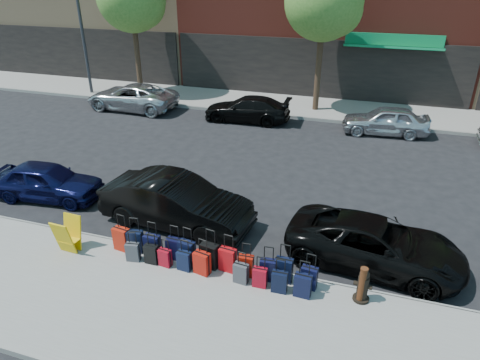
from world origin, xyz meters
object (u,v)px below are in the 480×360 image
(fire_hydrant, at_px, (363,286))
(car_far_1, at_px, (247,109))
(car_near_1, at_px, (176,202))
(display_rack, at_px, (68,235))
(car_far_0, at_px, (132,97))
(car_near_2, at_px, (375,244))
(car_far_2, at_px, (386,120))
(streetlight, at_px, (82,13))
(car_near_0, at_px, (47,181))
(tree_center, at_px, (327,3))
(suitcase_front_5, at_px, (210,256))
(bollard, at_px, (362,285))

(fire_hydrant, distance_m, car_far_1, 13.38)
(car_near_1, bearing_deg, display_rack, 142.97)
(car_far_0, xyz_separation_m, car_far_1, (6.52, -0.01, -0.07))
(fire_hydrant, height_order, car_near_2, car_near_2)
(car_near_1, xyz_separation_m, car_far_2, (5.78, 10.08, -0.10))
(display_rack, relative_size, car_near_2, 0.22)
(streetlight, distance_m, car_near_0, 13.81)
(tree_center, height_order, car_near_2, tree_center)
(display_rack, bearing_deg, suitcase_front_5, 10.33)
(suitcase_front_5, height_order, fire_hydrant, suitcase_front_5)
(tree_center, relative_size, display_rack, 7.51)
(tree_center, bearing_deg, car_far_1, -140.98)
(car_near_1, xyz_separation_m, car_far_1, (-0.84, 9.93, -0.13))
(display_rack, bearing_deg, car_near_0, 140.91)
(car_near_2, bearing_deg, car_far_1, 39.57)
(streetlight, xyz_separation_m, car_near_0, (6.29, -11.61, -4.04))
(suitcase_front_5, bearing_deg, streetlight, 143.80)
(tree_center, distance_m, suitcase_front_5, 15.13)
(suitcase_front_5, bearing_deg, car_far_2, 81.64)
(streetlight, bearing_deg, car_near_0, -61.56)
(tree_center, height_order, bollard, tree_center)
(suitcase_front_5, bearing_deg, car_far_1, 112.86)
(tree_center, bearing_deg, display_rack, -106.59)
(fire_hydrant, relative_size, car_near_2, 0.19)
(fire_hydrant, distance_m, car_near_1, 5.78)
(car_far_0, relative_size, car_far_2, 1.29)
(display_rack, bearing_deg, car_near_1, 50.70)
(tree_center, bearing_deg, car_near_0, -120.16)
(tree_center, bearing_deg, bollard, -77.84)
(display_rack, distance_m, car_far_0, 13.32)
(suitcase_front_5, height_order, car_far_2, car_far_2)
(car_far_0, bearing_deg, bollard, 48.49)
(streetlight, relative_size, car_near_0, 2.18)
(car_near_0, relative_size, car_near_2, 0.82)
(streetlight, distance_m, suitcase_front_5, 19.16)
(streetlight, bearing_deg, bollard, -39.69)
(fire_hydrant, height_order, car_far_1, car_far_1)
(streetlight, bearing_deg, tree_center, 2.98)
(car_far_2, bearing_deg, car_near_1, -35.40)
(car_near_2, bearing_deg, display_rack, 111.91)
(car_near_1, relative_size, car_far_0, 0.92)
(streetlight, relative_size, fire_hydrant, 9.66)
(fire_hydrant, height_order, car_near_1, car_near_1)
(streetlight, relative_size, car_far_0, 1.61)
(car_near_2, bearing_deg, streetlight, 61.24)
(car_near_2, bearing_deg, tree_center, 21.52)
(tree_center, bearing_deg, suitcase_front_5, -92.39)
(tree_center, height_order, car_far_1, tree_center)
(tree_center, distance_m, fire_hydrant, 15.50)
(bollard, xyz_separation_m, car_near_2, (0.22, 1.73, -0.01))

